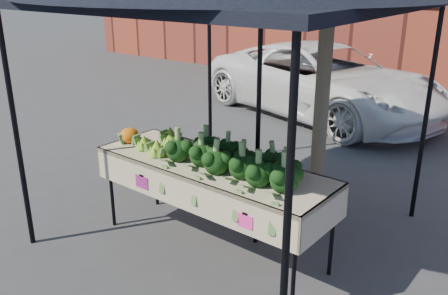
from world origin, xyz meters
TOP-DOWN VIEW (x-y plane):
  - ground at (0.00, 0.00)m, footprint 90.00×90.00m
  - table at (0.13, 0.02)m, footprint 2.43×0.88m
  - canopy at (0.06, 0.45)m, footprint 3.16×3.16m
  - broccoli_heap at (0.40, 0.04)m, footprint 1.39×0.59m
  - romanesco_cluster at (-0.54, 0.05)m, footprint 0.45×0.59m
  - cauliflower_pair at (-0.92, -0.03)m, footprint 0.22×0.22m
  - street_tree at (0.66, 1.18)m, footprint 2.22×2.22m

SIDE VIEW (x-z plane):
  - ground at x=0.00m, z-range 0.00..0.00m
  - table at x=0.13m, z-range 0.00..0.90m
  - cauliflower_pair at x=-0.92m, z-range 0.90..1.10m
  - romanesco_cluster at x=-0.54m, z-range 0.90..1.12m
  - broccoli_heap at x=0.40m, z-range 0.90..1.19m
  - canopy at x=0.06m, z-range 0.00..2.74m
  - street_tree at x=0.66m, z-range 0.00..4.37m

